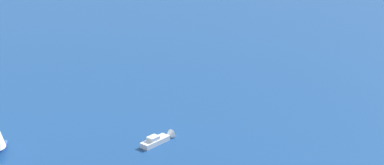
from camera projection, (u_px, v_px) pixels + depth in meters
The scene contains 1 object.
motorboat_offshore at pixel (159, 139), 166.50m from camera, with size 6.15×8.86×2.56m.
Camera 1 is at (-30.69, 128.43, 70.69)m, focal length 71.51 mm.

